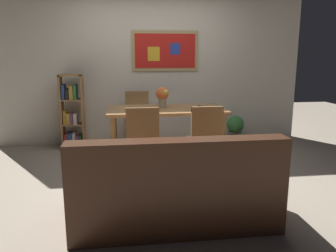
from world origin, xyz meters
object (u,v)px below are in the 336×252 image
Objects in this scene: dining_chair_near_left at (142,137)px; dining_chair_far_left at (137,115)px; potted_ivy at (235,128)px; flower_vase at (162,95)px; dining_chair_near_right at (205,136)px; bookshelf at (72,115)px; tv_remote at (203,107)px; dining_table at (166,115)px; leather_couch at (174,190)px.

dining_chair_near_left is 1.00× the size of dining_chair_far_left.
potted_ivy is (1.68, 0.06, -0.28)m from dining_chair_far_left.
flower_vase is at bearing 68.17° from dining_chair_near_left.
dining_chair_far_left is (-0.75, 1.56, 0.00)m from dining_chair_near_right.
dining_chair_near_right and dining_chair_far_left have the same top height.
tv_remote is (1.96, -0.80, 0.22)m from bookshelf.
dining_chair_far_left is 3.10× the size of flower_vase.
potted_ivy is 3.74× the size of tv_remote.
dining_table is at bearing -58.01° from flower_vase.
bookshelf is 1.61m from flower_vase.
potted_ivy is 1.22m from tv_remote.
leather_couch is at bearing -93.55° from flower_vase.
dining_chair_near_right is at bearing -64.48° from dining_chair_far_left.
dining_table is at bearing 63.71° from dining_chair_near_left.
dining_chair_near_right is 1.71× the size of potted_ivy.
flower_vase is at bearing -28.66° from bookshelf.
dining_chair_far_left is 0.51× the size of leather_couch.
dining_table is at bearing -64.00° from dining_chair_far_left.
bookshelf reaches higher than dining_chair_near_left.
dining_chair_far_left reaches higher than dining_table.
tv_remote is (-0.77, -0.80, 0.51)m from potted_ivy.
dining_chair_near_right reaches higher than tv_remote.
dining_chair_far_left is 1.71× the size of potted_ivy.
dining_chair_near_left is at bearing -90.36° from dining_chair_far_left.
leather_couch is at bearing -110.59° from tv_remote.
dining_chair_near_right reaches higher than leather_couch.
dining_chair_near_right is 1.21m from leather_couch.
tv_remote is at bearing 40.82° from dining_chair_near_left.
dining_table is 0.89m from dining_chair_near_right.
dining_chair_far_left is at bearing 141.03° from tv_remote.
leather_couch is at bearing -64.96° from bookshelf.
dining_chair_near_right reaches higher than dining_table.
bookshelf reaches higher than tv_remote.
dining_table is 1.80× the size of dining_chair_far_left.
flower_vase is at bearing -64.65° from dining_chair_far_left.
dining_table is at bearing 115.06° from dining_chair_near_right.
dining_chair_near_right is 2.41m from bookshelf.
flower_vase reaches higher than tv_remote.
leather_couch reaches higher than dining_table.
flower_vase reaches higher than dining_chair_far_left.
leather_couch is 2.97m from bookshelf.
potted_ivy is (1.47, 2.68, -0.06)m from leather_couch.
dining_chair_far_left is 0.87m from flower_vase.
dining_chair_near_left reaches higher than leather_couch.
potted_ivy is at bearing 59.92° from dining_chair_near_right.
dining_chair_near_left is 0.76× the size of bookshelf.
bookshelf is at bearing 122.88° from dining_chair_near_left.
bookshelf reaches higher than potted_ivy.
bookshelf reaches higher than flower_vase.
dining_chair_near_left is at bearing 101.47° from leather_couch.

